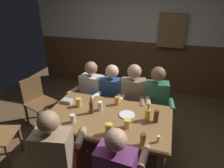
{
  "coord_description": "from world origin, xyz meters",
  "views": [
    {
      "loc": [
        0.66,
        -2.15,
        2.21
      ],
      "look_at": [
        0.0,
        0.04,
        1.14
      ],
      "focal_mm": 31.37,
      "sensor_mm": 36.0,
      "label": 1
    }
  ],
  "objects_px": {
    "person_4": "(57,154)",
    "pint_glass_4": "(127,124)",
    "table_candle": "(158,139)",
    "pint_glass_0": "(156,116)",
    "pint_glass_5": "(143,139)",
    "person_3": "(156,102)",
    "bottle_0": "(91,107)",
    "pint_glass_6": "(117,101)",
    "pint_glass_7": "(109,129)",
    "bottle_1": "(148,114)",
    "pint_glass_3": "(100,106)",
    "condiment_caddy": "(67,101)",
    "dining_table": "(108,123)",
    "chair_empty_near_left": "(38,100)",
    "person_0": "(90,93)",
    "person_2": "(133,99)",
    "plate_0": "(127,115)",
    "person_1": "(110,97)",
    "pint_glass_2": "(79,102)",
    "pint_glass_1": "(73,119)",
    "wall_dart_cabinet": "(172,31)"
  },
  "relations": [
    {
      "from": "table_candle",
      "to": "pint_glass_3",
      "type": "xyz_separation_m",
      "value": [
        -0.8,
        0.41,
        0.02
      ]
    },
    {
      "from": "bottle_1",
      "to": "pint_glass_3",
      "type": "xyz_separation_m",
      "value": [
        -0.64,
        0.04,
        -0.02
      ]
    },
    {
      "from": "bottle_1",
      "to": "pint_glass_4",
      "type": "relative_size",
      "value": 2.17
    },
    {
      "from": "dining_table",
      "to": "person_1",
      "type": "distance_m",
      "value": 0.71
    },
    {
      "from": "plate_0",
      "to": "pint_glass_0",
      "type": "distance_m",
      "value": 0.38
    },
    {
      "from": "pint_glass_2",
      "to": "pint_glass_3",
      "type": "bearing_deg",
      "value": -1.13
    },
    {
      "from": "pint_glass_6",
      "to": "pint_glass_7",
      "type": "height_order",
      "value": "pint_glass_7"
    },
    {
      "from": "person_1",
      "to": "table_candle",
      "type": "height_order",
      "value": "person_1"
    },
    {
      "from": "person_0",
      "to": "pint_glass_1",
      "type": "relative_size",
      "value": 11.27
    },
    {
      "from": "bottle_0",
      "to": "pint_glass_7",
      "type": "distance_m",
      "value": 0.49
    },
    {
      "from": "person_0",
      "to": "person_2",
      "type": "relative_size",
      "value": 0.98
    },
    {
      "from": "condiment_caddy",
      "to": "bottle_0",
      "type": "xyz_separation_m",
      "value": [
        0.44,
        -0.15,
        0.07
      ]
    },
    {
      "from": "dining_table",
      "to": "pint_glass_7",
      "type": "bearing_deg",
      "value": -70.33
    },
    {
      "from": "pint_glass_4",
      "to": "pint_glass_0",
      "type": "bearing_deg",
      "value": 34.2
    },
    {
      "from": "chair_empty_near_left",
      "to": "table_candle",
      "type": "relative_size",
      "value": 11.0
    },
    {
      "from": "pint_glass_0",
      "to": "pint_glass_5",
      "type": "bearing_deg",
      "value": -101.68
    },
    {
      "from": "person_2",
      "to": "pint_glass_7",
      "type": "xyz_separation_m",
      "value": [
        -0.07,
        -1.04,
        0.16
      ]
    },
    {
      "from": "bottle_1",
      "to": "pint_glass_3",
      "type": "height_order",
      "value": "bottle_1"
    },
    {
      "from": "person_1",
      "to": "person_4",
      "type": "relative_size",
      "value": 0.95
    },
    {
      "from": "bottle_0",
      "to": "pint_glass_0",
      "type": "xyz_separation_m",
      "value": [
        0.83,
        0.05,
        -0.01
      ]
    },
    {
      "from": "pint_glass_4",
      "to": "pint_glass_5",
      "type": "height_order",
      "value": "pint_glass_5"
    },
    {
      "from": "condiment_caddy",
      "to": "pint_glass_5",
      "type": "bearing_deg",
      "value": -25.11
    },
    {
      "from": "person_0",
      "to": "person_4",
      "type": "bearing_deg",
      "value": 108.46
    },
    {
      "from": "person_3",
      "to": "condiment_caddy",
      "type": "bearing_deg",
      "value": 16.45
    },
    {
      "from": "pint_glass_0",
      "to": "pint_glass_3",
      "type": "relative_size",
      "value": 1.23
    },
    {
      "from": "person_3",
      "to": "pint_glass_3",
      "type": "relative_size",
      "value": 9.52
    },
    {
      "from": "person_4",
      "to": "condiment_caddy",
      "type": "bearing_deg",
      "value": 100.2
    },
    {
      "from": "plate_0",
      "to": "pint_glass_5",
      "type": "height_order",
      "value": "pint_glass_5"
    },
    {
      "from": "person_3",
      "to": "bottle_0",
      "type": "distance_m",
      "value": 1.06
    },
    {
      "from": "person_2",
      "to": "bottle_1",
      "type": "bearing_deg",
      "value": 104.97
    },
    {
      "from": "condiment_caddy",
      "to": "person_0",
      "type": "bearing_deg",
      "value": 78.1
    },
    {
      "from": "bottle_0",
      "to": "pint_glass_4",
      "type": "distance_m",
      "value": 0.54
    },
    {
      "from": "condiment_caddy",
      "to": "pint_glass_3",
      "type": "bearing_deg",
      "value": -5.47
    },
    {
      "from": "pint_glass_1",
      "to": "bottle_0",
      "type": "bearing_deg",
      "value": 61.2
    },
    {
      "from": "person_4",
      "to": "wall_dart_cabinet",
      "type": "relative_size",
      "value": 1.78
    },
    {
      "from": "person_2",
      "to": "bottle_0",
      "type": "distance_m",
      "value": 0.84
    },
    {
      "from": "person_4",
      "to": "pint_glass_4",
      "type": "xyz_separation_m",
      "value": [
        0.62,
        0.54,
        0.14
      ]
    },
    {
      "from": "bottle_1",
      "to": "pint_glass_5",
      "type": "distance_m",
      "value": 0.46
    },
    {
      "from": "dining_table",
      "to": "bottle_1",
      "type": "bearing_deg",
      "value": 6.59
    },
    {
      "from": "person_4",
      "to": "condiment_caddy",
      "type": "height_order",
      "value": "person_4"
    },
    {
      "from": "dining_table",
      "to": "bottle_1",
      "type": "distance_m",
      "value": 0.54
    },
    {
      "from": "table_candle",
      "to": "condiment_caddy",
      "type": "relative_size",
      "value": 0.57
    },
    {
      "from": "pint_glass_2",
      "to": "pint_glass_7",
      "type": "bearing_deg",
      "value": -37.46
    },
    {
      "from": "chair_empty_near_left",
      "to": "table_candle",
      "type": "height_order",
      "value": "chair_empty_near_left"
    },
    {
      "from": "person_3",
      "to": "pint_glass_4",
      "type": "xyz_separation_m",
      "value": [
        -0.26,
        -0.86,
        0.15
      ]
    },
    {
      "from": "table_candle",
      "to": "plate_0",
      "type": "bearing_deg",
      "value": 137.38
    },
    {
      "from": "plate_0",
      "to": "bottle_1",
      "type": "height_order",
      "value": "bottle_1"
    },
    {
      "from": "pint_glass_0",
      "to": "pint_glass_5",
      "type": "xyz_separation_m",
      "value": [
        -0.09,
        -0.45,
        -0.01
      ]
    },
    {
      "from": "person_4",
      "to": "table_candle",
      "type": "xyz_separation_m",
      "value": [
        0.99,
        0.39,
        0.12
      ]
    },
    {
      "from": "bottle_0",
      "to": "pint_glass_6",
      "type": "height_order",
      "value": "bottle_0"
    }
  ]
}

